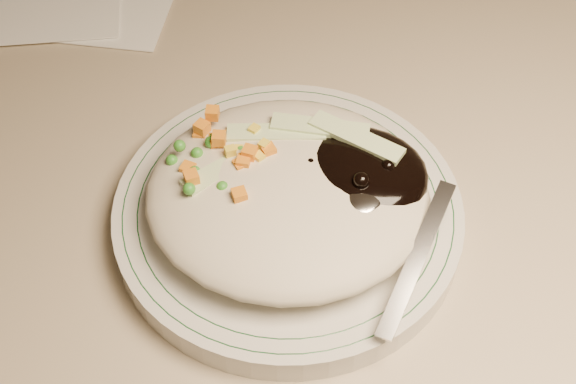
{
  "coord_description": "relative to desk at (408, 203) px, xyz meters",
  "views": [
    {
      "loc": [
        -0.1,
        0.85,
        1.2
      ],
      "look_at": [
        -0.12,
        1.2,
        0.78
      ],
      "focal_mm": 50.0,
      "sensor_mm": 36.0,
      "label": 1
    }
  ],
  "objects": [
    {
      "name": "meal",
      "position": [
        -0.11,
        -0.19,
        0.24
      ],
      "size": [
        0.21,
        0.19,
        0.05
      ],
      "color": "#BFB59A",
      "rests_on": "plate"
    },
    {
      "name": "desk",
      "position": [
        0.0,
        0.0,
        0.0
      ],
      "size": [
        1.4,
        0.7,
        0.74
      ],
      "color": "tan",
      "rests_on": "ground"
    },
    {
      "name": "plate_rim",
      "position": [
        -0.12,
        -0.18,
        0.22
      ],
      "size": [
        0.23,
        0.23,
        0.0
      ],
      "color": "#144723",
      "rests_on": "plate"
    },
    {
      "name": "plate",
      "position": [
        -0.12,
        -0.18,
        0.21
      ],
      "size": [
        0.24,
        0.24,
        0.02
      ],
      "primitive_type": "cylinder",
      "color": "silver",
      "rests_on": "desk"
    }
  ]
}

